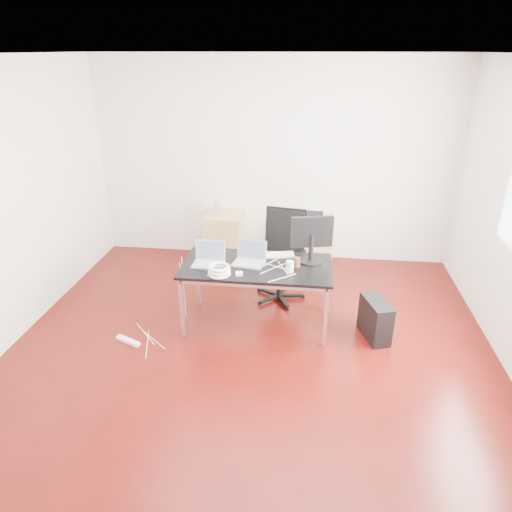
# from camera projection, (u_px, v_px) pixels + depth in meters

# --- Properties ---
(room_shell) EXTENTS (5.00, 5.00, 5.00)m
(room_shell) POSITION_uv_depth(u_px,v_px,m) (253.00, 225.00, 4.07)
(room_shell) COLOR #3E0907
(room_shell) RESTS_ON ground
(desk) EXTENTS (1.60, 0.80, 0.73)m
(desk) POSITION_uv_depth(u_px,v_px,m) (257.00, 269.00, 4.90)
(desk) COLOR black
(desk) RESTS_ON ground
(office_chair) EXTENTS (0.56, 0.58, 1.08)m
(office_chair) POSITION_uv_depth(u_px,v_px,m) (282.00, 251.00, 5.51)
(office_chair) COLOR black
(office_chair) RESTS_ON ground
(filing_cabinet_left) EXTENTS (0.50, 0.50, 0.70)m
(filing_cabinet_left) POSITION_uv_depth(u_px,v_px,m) (225.00, 237.00, 6.60)
(filing_cabinet_left) COLOR tan
(filing_cabinet_left) RESTS_ON ground
(filing_cabinet_right) EXTENTS (0.50, 0.50, 0.70)m
(filing_cabinet_right) POSITION_uv_depth(u_px,v_px,m) (314.00, 242.00, 6.45)
(filing_cabinet_right) COLOR tan
(filing_cabinet_right) RESTS_ON ground
(pc_tower) EXTENTS (0.33, 0.49, 0.44)m
(pc_tower) POSITION_uv_depth(u_px,v_px,m) (375.00, 319.00, 4.84)
(pc_tower) COLOR black
(pc_tower) RESTS_ON ground
(wastebasket) EXTENTS (0.31, 0.31, 0.28)m
(wastebasket) POSITION_uv_depth(u_px,v_px,m) (253.00, 252.00, 6.63)
(wastebasket) COLOR black
(wastebasket) RESTS_ON ground
(power_strip) EXTENTS (0.30, 0.17, 0.04)m
(power_strip) POSITION_uv_depth(u_px,v_px,m) (128.00, 341.00, 4.83)
(power_strip) COLOR white
(power_strip) RESTS_ON ground
(laptop_left) EXTENTS (0.34, 0.26, 0.23)m
(laptop_left) POSITION_uv_depth(u_px,v_px,m) (209.00, 259.00, 4.88)
(laptop_left) COLOR silver
(laptop_left) RESTS_ON desk
(laptop_right) EXTENTS (0.37, 0.31, 0.23)m
(laptop_right) POSITION_uv_depth(u_px,v_px,m) (250.00, 258.00, 4.90)
(laptop_right) COLOR silver
(laptop_right) RESTS_ON desk
(monitor) EXTENTS (0.45, 0.26, 0.51)m
(monitor) POSITION_uv_depth(u_px,v_px,m) (312.00, 237.00, 4.85)
(monitor) COLOR black
(monitor) RESTS_ON desk
(keyboard) EXTENTS (0.46, 0.23, 0.02)m
(keyboard) POSITION_uv_depth(u_px,v_px,m) (274.00, 255.00, 5.08)
(keyboard) COLOR white
(keyboard) RESTS_ON desk
(cup_white) EXTENTS (0.10, 0.10, 0.12)m
(cup_white) POSITION_uv_depth(u_px,v_px,m) (290.00, 267.00, 4.70)
(cup_white) COLOR white
(cup_white) RESTS_ON desk
(cup_brown) EXTENTS (0.09, 0.09, 0.10)m
(cup_brown) POSITION_uv_depth(u_px,v_px,m) (297.00, 262.00, 4.82)
(cup_brown) COLOR #5B2F1F
(cup_brown) RESTS_ON desk
(cable_coil) EXTENTS (0.24, 0.24, 0.11)m
(cable_coil) POSITION_uv_depth(u_px,v_px,m) (219.00, 270.00, 4.64)
(cable_coil) COLOR white
(cable_coil) RESTS_ON desk
(power_adapter) EXTENTS (0.08, 0.08, 0.03)m
(power_adapter) POSITION_uv_depth(u_px,v_px,m) (239.00, 274.00, 4.65)
(power_adapter) COLOR white
(power_adapter) RESTS_ON desk
(speaker) EXTENTS (0.10, 0.09, 0.18)m
(speaker) POSITION_uv_depth(u_px,v_px,m) (217.00, 208.00, 6.44)
(speaker) COLOR #9E9E9E
(speaker) RESTS_ON filing_cabinet_left
(navy_garment) EXTENTS (0.30, 0.25, 0.09)m
(navy_garment) POSITION_uv_depth(u_px,v_px,m) (312.00, 216.00, 6.24)
(navy_garment) COLOR black
(navy_garment) RESTS_ON filing_cabinet_right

